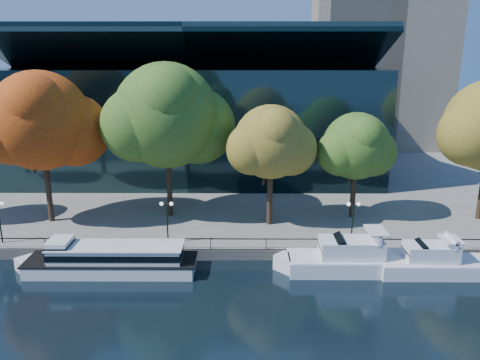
{
  "coord_description": "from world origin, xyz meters",
  "views": [
    {
      "loc": [
        2.88,
        -35.76,
        18.46
      ],
      "look_at": [
        2.62,
        8.0,
        6.13
      ],
      "focal_mm": 35.0,
      "sensor_mm": 36.0,
      "label": 1
    }
  ],
  "objects_px": {
    "tree_2": "(169,118)",
    "cruiser_far": "(430,262)",
    "lamp_2": "(353,213)",
    "tour_boat": "(107,258)",
    "tree_1": "(42,123)",
    "lamp_1": "(167,213)",
    "tree_3": "(272,144)",
    "cruiser_near": "(351,258)",
    "tree_4": "(358,148)"
  },
  "relations": [
    {
      "from": "tree_4",
      "to": "lamp_1",
      "type": "relative_size",
      "value": 2.79
    },
    {
      "from": "cruiser_far",
      "to": "tree_1",
      "type": "bearing_deg",
      "value": 164.52
    },
    {
      "from": "tree_2",
      "to": "tree_3",
      "type": "height_order",
      "value": "tree_2"
    },
    {
      "from": "cruiser_near",
      "to": "lamp_1",
      "type": "height_order",
      "value": "lamp_1"
    },
    {
      "from": "tree_2",
      "to": "lamp_1",
      "type": "relative_size",
      "value": 4.04
    },
    {
      "from": "cruiser_far",
      "to": "tree_4",
      "type": "height_order",
      "value": "tree_4"
    },
    {
      "from": "cruiser_far",
      "to": "tree_2",
      "type": "bearing_deg",
      "value": 153.59
    },
    {
      "from": "tree_2",
      "to": "cruiser_far",
      "type": "bearing_deg",
      "value": -26.41
    },
    {
      "from": "tour_boat",
      "to": "lamp_2",
      "type": "distance_m",
      "value": 22.15
    },
    {
      "from": "cruiser_far",
      "to": "tree_3",
      "type": "distance_m",
      "value": 17.85
    },
    {
      "from": "cruiser_far",
      "to": "tree_3",
      "type": "xyz_separation_m",
      "value": [
        -12.89,
        9.11,
        8.33
      ]
    },
    {
      "from": "tree_2",
      "to": "tree_4",
      "type": "xyz_separation_m",
      "value": [
        19.51,
        -0.33,
        -3.02
      ]
    },
    {
      "from": "cruiser_far",
      "to": "tree_3",
      "type": "relative_size",
      "value": 0.86
    },
    {
      "from": "tree_2",
      "to": "tree_3",
      "type": "bearing_deg",
      "value": -13.46
    },
    {
      "from": "tree_4",
      "to": "cruiser_near",
      "type": "bearing_deg",
      "value": -103.53
    },
    {
      "from": "tour_boat",
      "to": "tree_3",
      "type": "xyz_separation_m",
      "value": [
        14.46,
        8.88,
        8.16
      ]
    },
    {
      "from": "tour_boat",
      "to": "cruiser_near",
      "type": "relative_size",
      "value": 1.2
    },
    {
      "from": "cruiser_far",
      "to": "tree_4",
      "type": "xyz_separation_m",
      "value": [
        -3.91,
        11.3,
        7.49
      ]
    },
    {
      "from": "tour_boat",
      "to": "lamp_1",
      "type": "height_order",
      "value": "lamp_1"
    },
    {
      "from": "tour_boat",
      "to": "tree_4",
      "type": "distance_m",
      "value": 26.94
    },
    {
      "from": "tree_2",
      "to": "tree_4",
      "type": "height_order",
      "value": "tree_2"
    },
    {
      "from": "cruiser_far",
      "to": "lamp_1",
      "type": "xyz_separation_m",
      "value": [
        -22.73,
        4.12,
        2.88
      ]
    },
    {
      "from": "cruiser_near",
      "to": "lamp_1",
      "type": "bearing_deg",
      "value": 167.55
    },
    {
      "from": "tree_2",
      "to": "tree_3",
      "type": "distance_m",
      "value": 11.04
    },
    {
      "from": "tree_1",
      "to": "lamp_2",
      "type": "distance_m",
      "value": 31.4
    },
    {
      "from": "cruiser_far",
      "to": "lamp_2",
      "type": "relative_size",
      "value": 2.63
    },
    {
      "from": "tree_4",
      "to": "tour_boat",
      "type": "bearing_deg",
      "value": -154.72
    },
    {
      "from": "cruiser_far",
      "to": "lamp_1",
      "type": "bearing_deg",
      "value": 169.73
    },
    {
      "from": "tour_boat",
      "to": "tree_3",
      "type": "bearing_deg",
      "value": 31.56
    },
    {
      "from": "lamp_1",
      "to": "tree_3",
      "type": "bearing_deg",
      "value": 26.88
    },
    {
      "from": "cruiser_near",
      "to": "lamp_2",
      "type": "distance_m",
      "value": 4.62
    },
    {
      "from": "tour_boat",
      "to": "lamp_1",
      "type": "distance_m",
      "value": 6.62
    },
    {
      "from": "cruiser_far",
      "to": "tour_boat",
      "type": "bearing_deg",
      "value": 179.53
    },
    {
      "from": "tree_3",
      "to": "lamp_2",
      "type": "xyz_separation_m",
      "value": [
        7.17,
        -4.99,
        -5.45
      ]
    },
    {
      "from": "cruiser_near",
      "to": "tree_3",
      "type": "distance_m",
      "value": 13.51
    },
    {
      "from": "tour_boat",
      "to": "tree_2",
      "type": "bearing_deg",
      "value": 70.94
    },
    {
      "from": "tree_1",
      "to": "lamp_1",
      "type": "distance_m",
      "value": 15.98
    },
    {
      "from": "tour_boat",
      "to": "tree_2",
      "type": "distance_m",
      "value": 15.89
    },
    {
      "from": "tree_2",
      "to": "lamp_2",
      "type": "relative_size",
      "value": 4.04
    },
    {
      "from": "tree_3",
      "to": "tree_4",
      "type": "relative_size",
      "value": 1.09
    },
    {
      "from": "tree_2",
      "to": "tree_4",
      "type": "relative_size",
      "value": 1.45
    },
    {
      "from": "lamp_1",
      "to": "lamp_2",
      "type": "bearing_deg",
      "value": 0.0
    },
    {
      "from": "tour_boat",
      "to": "tree_4",
      "type": "xyz_separation_m",
      "value": [
        23.45,
        11.07,
        7.32
      ]
    },
    {
      "from": "tree_2",
      "to": "lamp_1",
      "type": "xyz_separation_m",
      "value": [
        0.68,
        -7.51,
        -7.63
      ]
    },
    {
      "from": "tour_boat",
      "to": "tree_3",
      "type": "height_order",
      "value": "tree_3"
    },
    {
      "from": "tree_1",
      "to": "tree_3",
      "type": "distance_m",
      "value": 22.9
    },
    {
      "from": "tour_boat",
      "to": "cruiser_far",
      "type": "bearing_deg",
      "value": -0.47
    },
    {
      "from": "lamp_2",
      "to": "tour_boat",
      "type": "bearing_deg",
      "value": -169.8
    },
    {
      "from": "tour_boat",
      "to": "lamp_1",
      "type": "xyz_separation_m",
      "value": [
        4.62,
        3.89,
        2.71
      ]
    },
    {
      "from": "cruiser_near",
      "to": "tree_1",
      "type": "bearing_deg",
      "value": 162.24
    }
  ]
}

